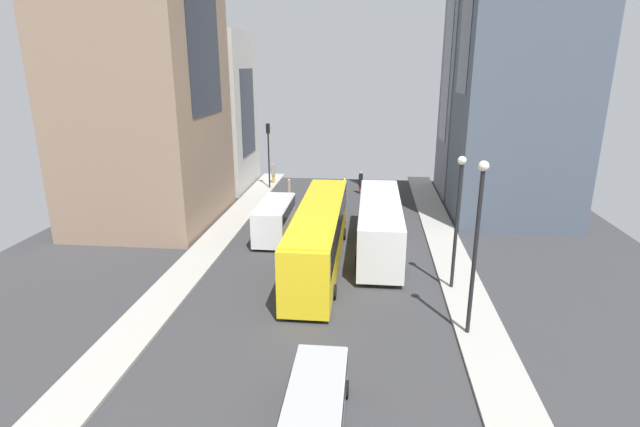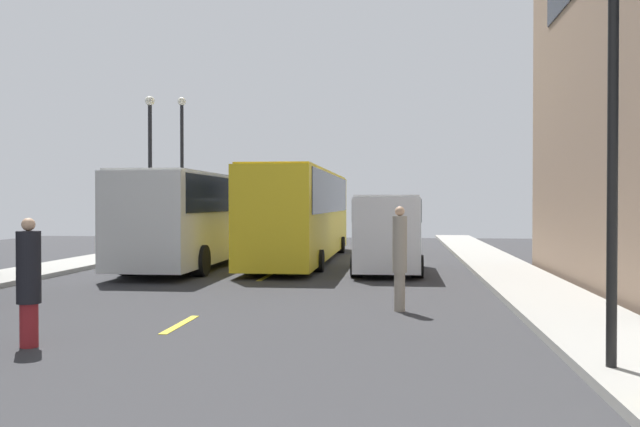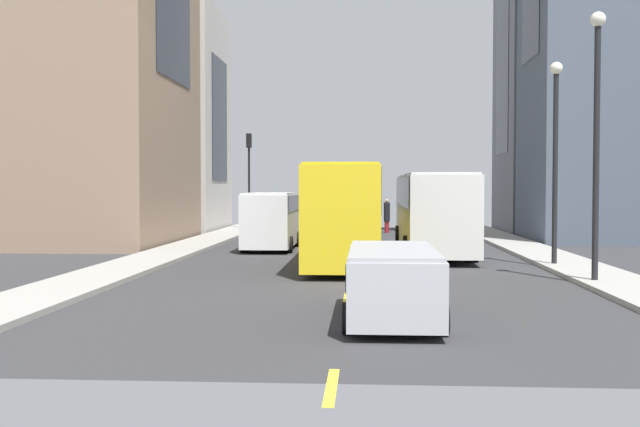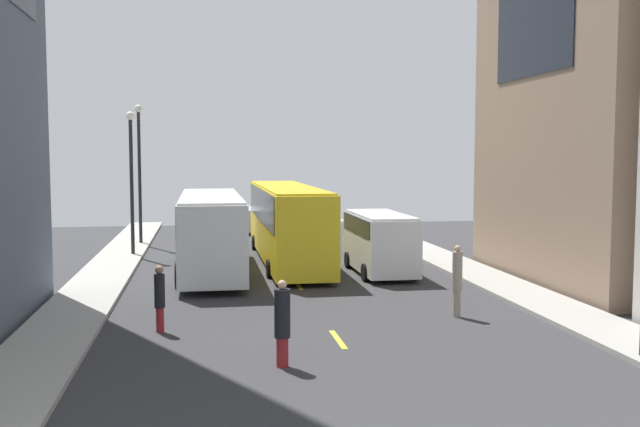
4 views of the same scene
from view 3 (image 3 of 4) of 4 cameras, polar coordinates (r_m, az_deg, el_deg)
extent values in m
plane|color=#333335|center=(31.53, 2.65, -3.12)|extent=(41.66, 41.66, 0.00)
cube|color=#9E9B93|center=(32.34, 16.46, -2.93)|extent=(2.24, 44.00, 0.15)
cube|color=#9E9B93|center=(32.56, -11.06, -2.86)|extent=(2.24, 44.00, 0.15)
cube|color=yellow|center=(52.48, 3.01, -1.05)|extent=(0.16, 2.00, 0.01)
cube|color=yellow|center=(44.09, 2.90, -1.64)|extent=(0.16, 2.00, 0.01)
cube|color=yellow|center=(35.71, 2.76, -2.50)|extent=(0.16, 2.00, 0.01)
cube|color=yellow|center=(27.35, 2.51, -3.89)|extent=(0.16, 2.00, 0.01)
cube|color=yellow|center=(19.01, 2.06, -6.50)|extent=(0.16, 2.00, 0.01)
cube|color=yellow|center=(10.78, 0.88, -13.13)|extent=(0.16, 2.00, 0.01)
cube|color=slate|center=(49.83, 18.52, 11.35)|extent=(8.12, 7.35, 21.97)
cube|color=#1E232D|center=(49.83, 18.52, 11.35)|extent=(8.20, 4.04, 12.08)
cube|color=beige|center=(50.28, -13.33, 6.97)|extent=(9.97, 8.63, 14.40)
cube|color=#1E232D|center=(50.28, -13.33, 6.97)|extent=(10.07, 4.74, 7.92)
cube|color=silver|center=(32.01, 8.58, 0.12)|extent=(2.55, 11.67, 3.00)
cube|color=black|center=(32.00, 8.59, 1.65)|extent=(2.60, 10.73, 1.20)
cube|color=beige|center=(32.00, 8.60, 2.88)|extent=(2.45, 11.20, 0.08)
cylinder|color=black|center=(28.63, 11.55, -2.67)|extent=(0.46, 1.00, 1.00)
cylinder|color=black|center=(28.40, 6.85, -2.68)|extent=(0.46, 1.00, 1.00)
cylinder|color=black|center=(35.79, 9.94, -1.73)|extent=(0.46, 1.00, 1.00)
cylinder|color=black|center=(35.60, 6.18, -1.73)|extent=(0.46, 1.00, 1.00)
cube|color=yellow|center=(29.27, 2.03, 0.13)|extent=(2.45, 14.44, 3.30)
cube|color=black|center=(29.26, 2.03, 1.81)|extent=(2.50, 13.29, 1.48)
cube|color=gold|center=(29.27, 2.03, 3.44)|extent=(2.35, 13.86, 0.08)
cylinder|color=black|center=(24.89, 4.35, -3.62)|extent=(0.44, 0.76, 0.76)
cylinder|color=black|center=(24.96, -0.84, -3.60)|extent=(0.44, 0.76, 0.76)
cylinder|color=black|center=(33.81, 4.13, -2.12)|extent=(0.44, 0.76, 0.76)
cylinder|color=black|center=(33.87, 0.32, -2.11)|extent=(0.44, 0.76, 0.76)
cube|color=white|center=(33.76, -3.74, -0.48)|extent=(2.05, 5.60, 2.30)
cube|color=black|center=(33.74, -3.74, 0.80)|extent=(2.09, 5.15, 0.69)
cube|color=silver|center=(33.73, -3.74, 1.54)|extent=(1.97, 5.38, 0.08)
cylinder|color=black|center=(31.99, -2.45, -2.39)|extent=(0.37, 0.72, 0.72)
cylinder|color=black|center=(32.24, -5.79, -2.37)|extent=(0.37, 0.72, 0.72)
cylinder|color=black|center=(35.44, -1.86, -1.96)|extent=(0.37, 0.72, 0.72)
cylinder|color=black|center=(35.67, -4.88, -1.94)|extent=(0.37, 0.72, 0.72)
cube|color=#B7BABF|center=(15.78, 5.59, -5.30)|extent=(1.84, 4.67, 1.29)
cube|color=black|center=(15.74, 5.59, -4.13)|extent=(1.87, 4.29, 0.54)
cube|color=#9C9EA2|center=(15.71, 5.60, -2.82)|extent=(1.76, 4.48, 0.08)
cylinder|color=black|center=(14.49, 9.16, -8.00)|extent=(0.33, 0.62, 0.62)
cylinder|color=black|center=(14.42, 2.40, -8.02)|extent=(0.33, 0.62, 0.62)
cylinder|color=black|center=(17.33, 8.22, -6.34)|extent=(0.33, 0.62, 0.62)
cylinder|color=black|center=(17.28, 2.59, -6.35)|extent=(0.33, 0.62, 0.62)
cylinder|color=gold|center=(49.71, -5.10, -0.63)|extent=(0.26, 0.26, 0.75)
cylinder|color=gray|center=(49.68, -5.10, 0.39)|extent=(0.35, 0.35, 1.02)
sphere|color=tan|center=(49.66, -5.10, 1.10)|extent=(0.20, 0.20, 0.20)
cylinder|color=maroon|center=(46.35, 5.14, -1.03)|extent=(0.29, 0.29, 0.71)
cylinder|color=black|center=(46.31, 5.14, 0.13)|extent=(0.38, 0.38, 1.17)
sphere|color=tan|center=(46.29, 5.15, 0.99)|extent=(0.21, 0.21, 0.21)
cylinder|color=gray|center=(42.19, -2.82, -1.24)|extent=(0.23, 0.23, 0.84)
cylinder|color=gray|center=(42.15, -2.82, 0.15)|extent=(0.31, 0.31, 1.21)
sphere|color=tan|center=(42.13, -2.82, 1.12)|extent=(0.21, 0.21, 0.21)
cylinder|color=maroon|center=(42.67, 9.43, -1.31)|extent=(0.23, 0.23, 0.72)
cylinder|color=black|center=(42.63, 9.44, -0.18)|extent=(0.30, 0.30, 0.97)
sphere|color=#8C6647|center=(42.61, 9.44, 0.64)|extent=(0.24, 0.24, 0.24)
cylinder|color=black|center=(47.82, -5.45, 1.93)|extent=(0.14, 0.14, 5.21)
cube|color=black|center=(47.92, -5.47, 5.59)|extent=(0.32, 0.32, 0.90)
sphere|color=red|center=(48.11, -5.43, 5.87)|extent=(0.20, 0.20, 0.20)
sphere|color=orange|center=(48.09, -5.43, 5.57)|extent=(0.20, 0.20, 0.20)
sphere|color=green|center=(48.08, -5.43, 5.27)|extent=(0.20, 0.20, 0.20)
cylinder|color=black|center=(27.30, 17.57, 3.28)|extent=(0.18, 0.18, 6.64)
sphere|color=silver|center=(27.61, 17.65, 10.56)|extent=(0.44, 0.44, 0.44)
cylinder|color=black|center=(22.85, 20.41, 4.33)|extent=(0.18, 0.18, 7.29)
sphere|color=silver|center=(23.32, 20.53, 13.75)|extent=(0.44, 0.44, 0.44)
camera|label=1|loc=(9.14, 52.98, 72.32)|focal=27.44mm
camera|label=2|loc=(57.00, -1.15, 1.54)|focal=38.83mm
camera|label=4|loc=(63.15, 6.38, 4.04)|focal=40.37mm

